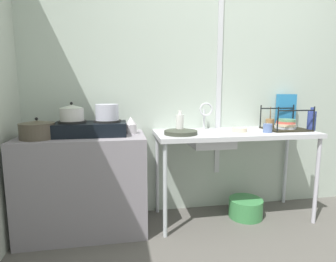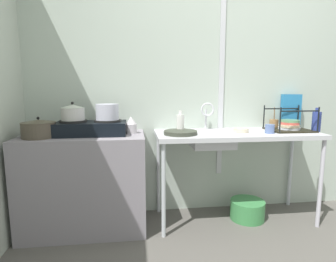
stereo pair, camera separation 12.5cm
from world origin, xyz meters
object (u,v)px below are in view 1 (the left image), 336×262
(sink_basin, at_px, (210,139))
(bottle_by_rack, at_px, (312,120))
(faucet, at_px, (206,111))
(cereal_box, at_px, (286,111))
(dish_rack, at_px, (286,125))
(percolator, at_px, (131,125))
(frying_pan, at_px, (181,132))
(cup_by_rack, at_px, (268,128))
(pot_beside_stove, at_px, (37,130))
(utensil_jar, at_px, (270,123))
(pot_on_right_burner, at_px, (107,112))
(pot_on_left_burner, at_px, (72,113))
(bottle_by_sink, at_px, (180,123))
(bucket_on_floor, at_px, (246,208))
(stove, at_px, (90,128))
(small_bowl_on_drainboard, at_px, (240,130))

(sink_basin, relative_size, bottle_by_rack, 1.70)
(faucet, bearing_deg, cereal_box, 3.61)
(dish_rack, distance_m, bottle_by_rack, 0.24)
(percolator, height_order, bottle_by_rack, bottle_by_rack)
(frying_pan, height_order, cup_by_rack, cup_by_rack)
(pot_beside_stove, bearing_deg, bottle_by_rack, 0.74)
(cereal_box, relative_size, utensil_jar, 1.60)
(frying_pan, xyz_separation_m, bottle_by_rack, (1.28, 0.01, 0.08))
(pot_on_right_burner, distance_m, pot_beside_stove, 0.56)
(pot_on_left_burner, xyz_separation_m, sink_basin, (1.21, -0.00, -0.26))
(sink_basin, xyz_separation_m, bottle_by_sink, (-0.27, 0.05, 0.15))
(frying_pan, relative_size, cereal_box, 0.86)
(percolator, relative_size, bucket_on_floor, 0.46)
(frying_pan, relative_size, bucket_on_floor, 0.90)
(stove, relative_size, pot_beside_stove, 2.20)
(faucet, relative_size, small_bowl_on_drainboard, 1.92)
(utensil_jar, relative_size, bucket_on_floor, 0.66)
(bottle_by_rack, height_order, utensil_jar, bottle_by_rack)
(cup_by_rack, height_order, bucket_on_floor, cup_by_rack)
(stove, relative_size, faucet, 2.26)
(cereal_box, bearing_deg, stove, -166.28)
(faucet, distance_m, utensil_jar, 0.73)
(percolator, bearing_deg, utensil_jar, 6.90)
(sink_basin, bearing_deg, bucket_on_floor, -2.39)
(cup_by_rack, height_order, bottle_by_rack, bottle_by_rack)
(pot_on_right_burner, xyz_separation_m, dish_rack, (1.70, 0.03, -0.15))
(cup_by_rack, relative_size, bottle_by_rack, 0.37)
(small_bowl_on_drainboard, bearing_deg, pot_on_right_burner, 178.83)
(stove, xyz_separation_m, pot_on_right_burner, (0.14, 0.00, 0.14))
(pot_beside_stove, bearing_deg, faucet, 10.03)
(cereal_box, bearing_deg, pot_beside_stove, -165.26)
(sink_basin, xyz_separation_m, bottle_by_rack, (0.99, -0.06, 0.16))
(small_bowl_on_drainboard, distance_m, cereal_box, 0.69)
(percolator, xyz_separation_m, bottle_by_rack, (1.71, -0.10, 0.02))
(cup_by_rack, distance_m, small_bowl_on_drainboard, 0.25)
(dish_rack, relative_size, cereal_box, 1.13)
(stove, height_order, faucet, faucet)
(percolator, relative_size, frying_pan, 0.51)
(utensil_jar, bearing_deg, pot_beside_stove, -172.02)
(faucet, bearing_deg, dish_rack, -10.69)
(bucket_on_floor, bearing_deg, faucet, 153.01)
(stove, bearing_deg, faucet, 9.07)
(faucet, relative_size, bottle_by_sink, 1.31)
(faucet, height_order, bucket_on_floor, faucet)
(percolator, distance_m, sink_basin, 0.73)
(dish_rack, height_order, cereal_box, cereal_box)
(cereal_box, height_order, bucket_on_floor, cereal_box)
(bottle_by_sink, height_order, cereal_box, cereal_box)
(pot_on_left_burner, xyz_separation_m, pot_on_right_burner, (0.29, 0.00, 0.00))
(faucet, bearing_deg, frying_pan, -141.44)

